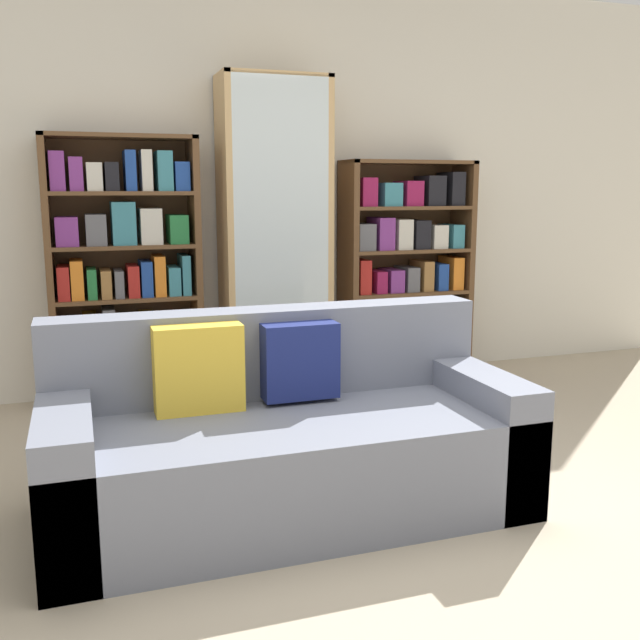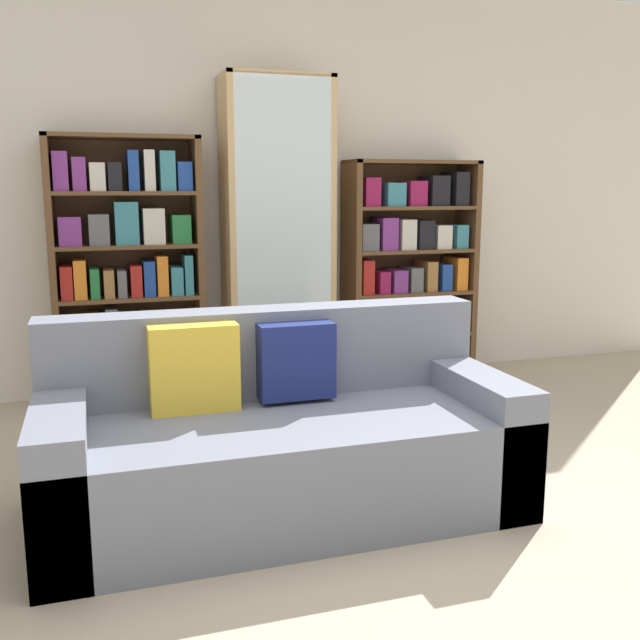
% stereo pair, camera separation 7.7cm
% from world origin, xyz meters
% --- Properties ---
extents(ground_plane, '(16.00, 16.00, 0.00)m').
position_xyz_m(ground_plane, '(0.00, 0.00, 0.00)').
color(ground_plane, tan).
extents(wall_back, '(6.81, 0.06, 2.70)m').
position_xyz_m(wall_back, '(0.00, 2.68, 1.35)').
color(wall_back, silver).
rests_on(wall_back, ground).
extents(couch, '(1.92, 0.84, 0.81)m').
position_xyz_m(couch, '(-0.37, 0.68, 0.29)').
color(couch, slate).
rests_on(couch, ground).
extents(bookshelf_left, '(0.90, 0.32, 1.64)m').
position_xyz_m(bookshelf_left, '(-0.87, 2.48, 0.80)').
color(bookshelf_left, brown).
rests_on(bookshelf_left, ground).
extents(display_cabinet, '(0.69, 0.36, 2.02)m').
position_xyz_m(display_cabinet, '(0.08, 2.46, 1.00)').
color(display_cabinet, tan).
rests_on(display_cabinet, ground).
extents(bookshelf_right, '(0.91, 0.32, 1.51)m').
position_xyz_m(bookshelf_right, '(1.03, 2.48, 0.73)').
color(bookshelf_right, brown).
rests_on(bookshelf_right, ground).
extents(wine_bottle, '(0.09, 0.09, 0.40)m').
position_xyz_m(wine_bottle, '(0.49, 1.38, 0.17)').
color(wine_bottle, '#192333').
rests_on(wine_bottle, ground).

